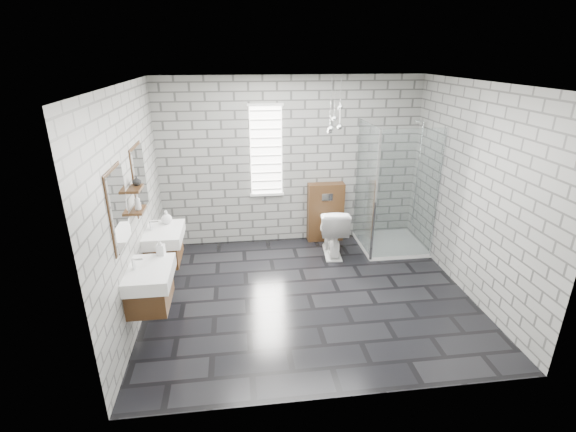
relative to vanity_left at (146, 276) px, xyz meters
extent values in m
cube|color=black|center=(1.91, 0.60, -0.77)|extent=(4.20, 3.60, 0.02)
cube|color=white|center=(1.91, 0.60, 1.95)|extent=(4.20, 3.60, 0.02)
cube|color=gray|center=(1.91, 2.41, 0.59)|extent=(4.20, 0.02, 2.70)
cube|color=gray|center=(1.91, -1.21, 0.59)|extent=(4.20, 0.02, 2.70)
cube|color=gray|center=(-0.20, 0.60, 0.59)|extent=(0.02, 3.60, 2.70)
cube|color=gray|center=(4.02, 0.60, 0.59)|extent=(0.02, 3.60, 2.70)
cube|color=#4B2E17|center=(0.02, 0.00, -0.21)|extent=(0.42, 0.62, 0.30)
cube|color=silver|center=(0.22, 0.00, -0.18)|extent=(0.02, 0.35, 0.01)
cube|color=white|center=(0.04, 0.00, 0.02)|extent=(0.47, 0.70, 0.15)
cylinder|color=silver|center=(-0.11, 0.00, 0.15)|extent=(0.04, 0.04, 0.12)
cylinder|color=silver|center=(-0.06, 0.00, 0.20)|extent=(0.10, 0.02, 0.02)
cube|color=white|center=(-0.17, 0.00, 0.79)|extent=(0.03, 0.55, 0.80)
cube|color=#4B2E17|center=(-0.19, 0.00, 0.79)|extent=(0.01, 0.59, 0.84)
cube|color=#4B2E17|center=(0.02, 1.06, -0.21)|extent=(0.42, 0.62, 0.30)
cube|color=silver|center=(0.22, 1.06, -0.18)|extent=(0.02, 0.35, 0.01)
cube|color=white|center=(0.04, 1.06, 0.02)|extent=(0.47, 0.70, 0.15)
cylinder|color=silver|center=(-0.11, 1.06, 0.15)|extent=(0.04, 0.04, 0.12)
cylinder|color=silver|center=(-0.06, 1.06, 0.20)|extent=(0.10, 0.02, 0.02)
cube|color=white|center=(-0.17, 1.06, 0.79)|extent=(0.03, 0.55, 0.80)
cube|color=#4B2E17|center=(-0.19, 1.06, 0.79)|extent=(0.01, 0.59, 0.84)
cube|color=#4B2E17|center=(-0.12, 0.55, 0.56)|extent=(0.14, 0.30, 0.03)
cube|color=#4B2E17|center=(-0.12, 0.55, 0.82)|extent=(0.14, 0.30, 0.03)
cube|color=white|center=(1.51, 2.39, 0.79)|extent=(0.50, 0.02, 1.40)
cube|color=white|center=(1.51, 2.37, 1.51)|extent=(0.56, 0.04, 0.04)
cube|color=white|center=(1.51, 2.37, 0.07)|extent=(0.56, 0.04, 0.04)
cube|color=white|center=(1.51, 2.37, 0.16)|extent=(0.48, 0.01, 0.02)
cube|color=white|center=(1.51, 2.37, 0.30)|extent=(0.48, 0.01, 0.02)
cube|color=white|center=(1.51, 2.37, 0.44)|extent=(0.48, 0.01, 0.02)
cube|color=white|center=(1.51, 2.37, 0.58)|extent=(0.48, 0.01, 0.02)
cube|color=white|center=(1.51, 2.37, 0.72)|extent=(0.48, 0.01, 0.02)
cube|color=white|center=(1.51, 2.37, 0.86)|extent=(0.48, 0.01, 0.02)
cube|color=white|center=(1.51, 2.37, 1.00)|extent=(0.48, 0.01, 0.02)
cube|color=white|center=(1.51, 2.37, 1.14)|extent=(0.48, 0.01, 0.02)
cube|color=white|center=(1.51, 2.37, 1.28)|extent=(0.48, 0.01, 0.03)
cube|color=white|center=(1.51, 2.37, 1.42)|extent=(0.48, 0.01, 0.03)
cube|color=#4B2E17|center=(2.48, 2.30, -0.26)|extent=(0.60, 0.20, 1.00)
cube|color=silver|center=(2.48, 2.20, 0.04)|extent=(0.18, 0.01, 0.12)
cube|color=white|center=(3.51, 1.90, -0.73)|extent=(1.00, 1.00, 0.06)
cube|color=silver|center=(3.51, 1.41, 0.27)|extent=(1.00, 0.01, 2.00)
cube|color=silver|center=(3.02, 1.90, 0.27)|extent=(0.01, 1.00, 2.00)
cube|color=silver|center=(3.02, 1.41, 0.27)|extent=(0.03, 0.03, 2.00)
cube|color=silver|center=(3.99, 1.41, 0.27)|extent=(0.03, 0.03, 2.00)
cylinder|color=silver|center=(3.95, 2.10, 0.34)|extent=(0.02, 0.02, 1.80)
cylinder|color=silver|center=(3.87, 2.10, 1.26)|extent=(0.14, 0.14, 0.02)
sphere|color=silver|center=(2.42, 1.87, 1.22)|extent=(0.09, 0.09, 0.09)
cylinder|color=silver|center=(2.42, 1.87, 1.60)|extent=(0.01, 0.01, 0.68)
sphere|color=silver|center=(2.57, 1.96, 1.22)|extent=(0.09, 0.09, 0.09)
cylinder|color=silver|center=(2.57, 1.96, 1.61)|extent=(0.01, 0.01, 0.68)
sphere|color=silver|center=(2.51, 2.06, 1.33)|extent=(0.09, 0.09, 0.09)
cylinder|color=silver|center=(2.51, 2.06, 1.66)|extent=(0.01, 0.01, 0.57)
sphere|color=silver|center=(2.44, 2.03, 1.15)|extent=(0.09, 0.09, 0.09)
cylinder|color=silver|center=(2.44, 2.03, 1.57)|extent=(0.01, 0.01, 0.75)
sphere|color=silver|center=(2.58, 2.02, 1.50)|extent=(0.09, 0.09, 0.09)
cylinder|color=silver|center=(2.58, 2.02, 1.74)|extent=(0.01, 0.01, 0.40)
imported|color=white|center=(2.48, 1.76, -0.36)|extent=(0.51, 0.81, 0.79)
imported|color=#B2B2B2|center=(0.12, 0.31, 0.19)|extent=(0.10, 0.10, 0.19)
imported|color=#B2B2B2|center=(0.06, 1.27, 0.18)|extent=(0.19, 0.19, 0.18)
imported|color=#B2B2B2|center=(-0.11, 0.53, 0.67)|extent=(0.09, 0.09, 0.19)
imported|color=#B2B2B2|center=(-0.11, 0.63, 0.89)|extent=(0.12, 0.12, 0.11)
camera|label=1|loc=(1.02, -4.12, 2.27)|focal=26.00mm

